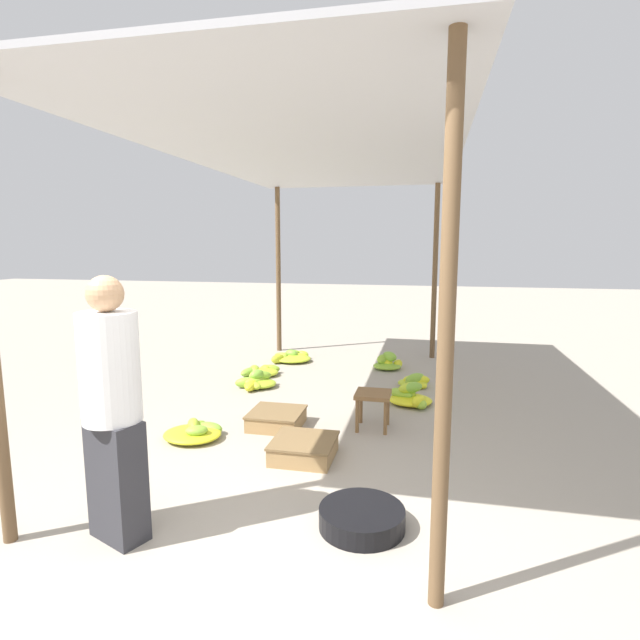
% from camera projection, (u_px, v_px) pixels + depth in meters
% --- Properties ---
extents(ground_plane, '(40.00, 40.00, 0.00)m').
position_uv_depth(ground_plane, '(177.00, 606.00, 2.52)').
color(ground_plane, '#A39989').
rests_on(ground_plane, ground).
extents(canopy_post_front_right, '(0.08, 0.08, 2.73)m').
position_uv_depth(canopy_post_front_right, '(446.00, 340.00, 2.33)').
color(canopy_post_front_right, brown).
rests_on(canopy_post_front_right, ground).
extents(canopy_post_back_left, '(0.08, 0.08, 2.73)m').
position_uv_depth(canopy_post_back_left, '(278.00, 271.00, 8.35)').
color(canopy_post_back_left, brown).
rests_on(canopy_post_back_left, ground).
extents(canopy_post_back_right, '(0.08, 0.08, 2.73)m').
position_uv_depth(canopy_post_back_right, '(435.00, 272.00, 7.80)').
color(canopy_post_back_right, brown).
rests_on(canopy_post_back_right, ground).
extents(canopy_tarp, '(2.96, 6.07, 0.04)m').
position_uv_depth(canopy_tarp, '(315.00, 152.00, 5.13)').
color(canopy_tarp, '#B2B2B7').
rests_on(canopy_tarp, canopy_post_front_left).
extents(vendor_foreground, '(0.45, 0.45, 1.63)m').
position_uv_depth(vendor_foreground, '(112.00, 406.00, 2.98)').
color(vendor_foreground, '#2D2D33').
rests_on(vendor_foreground, ground).
extents(stool, '(0.34, 0.34, 0.37)m').
position_uv_depth(stool, '(373.00, 399.00, 4.89)').
color(stool, brown).
rests_on(stool, ground).
extents(basin_black, '(0.55, 0.55, 0.13)m').
position_uv_depth(basin_black, '(362.00, 518.00, 3.20)').
color(basin_black, black).
rests_on(basin_black, ground).
extents(banana_pile_left_0, '(0.54, 0.53, 0.16)m').
position_uv_depth(banana_pile_left_0, '(195.00, 432.00, 4.69)').
color(banana_pile_left_0, '#83B935').
rests_on(banana_pile_left_0, ground).
extents(banana_pile_left_1, '(0.52, 0.50, 0.22)m').
position_uv_depth(banana_pile_left_1, '(256.00, 382.00, 6.32)').
color(banana_pile_left_1, '#78B437').
rests_on(banana_pile_left_1, ground).
extents(banana_pile_left_2, '(0.52, 0.48, 0.13)m').
position_uv_depth(banana_pile_left_2, '(261.00, 371.00, 6.93)').
color(banana_pile_left_2, '#A4C62F').
rests_on(banana_pile_left_2, ground).
extents(banana_pile_left_3, '(0.63, 0.61, 0.18)m').
position_uv_depth(banana_pile_left_3, '(291.00, 357.00, 7.76)').
color(banana_pile_left_3, '#90BE32').
rests_on(banana_pile_left_3, ground).
extents(banana_pile_right_0, '(0.52, 0.49, 0.26)m').
position_uv_depth(banana_pile_right_0, '(411.00, 397.00, 5.66)').
color(banana_pile_right_0, yellow).
rests_on(banana_pile_right_0, ground).
extents(banana_pile_right_1, '(0.44, 0.39, 0.26)m').
position_uv_depth(banana_pile_right_1, '(388.00, 363.00, 7.26)').
color(banana_pile_right_1, yellow).
rests_on(banana_pile_right_1, ground).
extents(banana_pile_right_2, '(0.41, 0.47, 0.19)m').
position_uv_depth(banana_pile_right_2, '(414.00, 381.00, 6.35)').
color(banana_pile_right_2, '#BED02A').
rests_on(banana_pile_right_2, ground).
extents(crate_near, '(0.52, 0.52, 0.16)m').
position_uv_depth(crate_near, '(277.00, 419.00, 4.98)').
color(crate_near, '#9E7A4C').
rests_on(crate_near, ground).
extents(crate_mid, '(0.53, 0.53, 0.17)m').
position_uv_depth(crate_mid, '(304.00, 449.00, 4.25)').
color(crate_mid, '#9E7A4C').
rests_on(crate_mid, ground).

